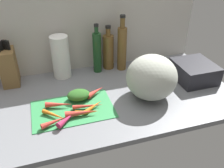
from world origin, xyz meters
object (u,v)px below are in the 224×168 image
Objects in this scene: carrot_2 at (54,115)px; carrot_7 at (88,106)px; dish_rack at (194,71)px; carrot_8 at (59,105)px; bottle_0 at (97,52)px; carrot_1 at (95,92)px; bottle_1 at (108,51)px; carrot_0 at (54,122)px; carrot_4 at (93,106)px; carrot_5 at (66,119)px; paper_towel_roll at (61,57)px; winter_squash at (152,77)px; carrot_3 at (87,112)px; knife_block at (9,66)px; carrot_6 at (81,113)px; cutting_board at (73,109)px; bottle_2 at (122,47)px.

carrot_2 is 18.22cm from carrot_7.
dish_rack is (90.24, 13.27, 3.76)cm from carrot_2.
carrot_8 is 47.69cm from bottle_0.
carrot_1 is 0.43× the size of bottle_1.
carrot_0 is 32.38cm from carrot_1.
carrot_7 is (-2.79, 1.29, 0.05)cm from carrot_4.
carrot_5 is at bearing -167.34° from dish_rack.
dish_rack is (80.37, -29.45, -8.17)cm from paper_towel_roll.
carrot_0 is at bearing -125.81° from bottle_0.
winter_squash is 1.03× the size of paper_towel_roll.
knife_block is (-38.36, 46.63, 9.44)cm from carrot_3.
carrot_6 is at bearing -114.13° from bottle_0.
carrot_8 reaches higher than carrot_0.
carrot_3 is 11.29cm from carrot_5.
bottle_1 is at bearing 51.72° from cutting_board.
bottle_1 is at bearing 59.08° from carrot_6.
bottle_2 is at bearing 45.81° from carrot_5.
carrot_0 is 0.89× the size of carrot_2.
bottle_2 is (34.32, 43.89, 13.76)cm from carrot_3.
cutting_board is 80.84cm from dish_rack.
winter_squash is at bearing -72.75° from bottle_1.
carrot_5 is at bearing -135.07° from carrot_1.
paper_towel_roll reaches higher than carrot_5.
carrot_6 reaches higher than carrot_3.
carrot_5 reaches higher than cutting_board.
bottle_2 reaches higher than bottle_1.
paper_towel_roll reaches higher than carrot_8.
carrot_0 is at bearing -172.06° from carrot_3.
bottle_0 is 1.09× the size of bottle_1.
carrot_5 is (-4.73, -10.16, 2.09)cm from cutting_board.
dish_rack is (80.17, 8.91, 5.35)cm from cutting_board.
winter_squash is (30.11, -10.26, 10.22)cm from carrot_1.
dish_rack is (87.14, 5.36, 3.36)cm from carrot_8.
carrot_7 is at bearing -45.66° from knife_block.
carrot_4 is 8.55cm from carrot_6.
paper_towel_roll is at bearing 117.96° from carrot_1.
carrot_1 is 39.40cm from bottle_2.
carrot_3 is (17.06, 2.38, 0.09)cm from carrot_0.
carrot_2 is at bearing -176.72° from carrot_4.
carrot_0 is at bearing -143.13° from carrot_1.
bottle_1 is (17.21, 31.30, 10.02)cm from carrot_1.
carrot_8 is 0.49× the size of winter_squash.
cutting_board is at bearing -27.00° from carrot_8.
paper_towel_roll is (-15.27, 28.77, 11.37)cm from carrot_1.
carrot_6 is 59.02cm from bottle_2.
bottle_1 is at bearing 1.54° from knife_block.
dish_rack is at bearing 9.87° from carrot_4.
carrot_8 reaches higher than cutting_board.
winter_squash is at bearing -82.88° from bottle_2.
carrot_1 reaches higher than carrot_5.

